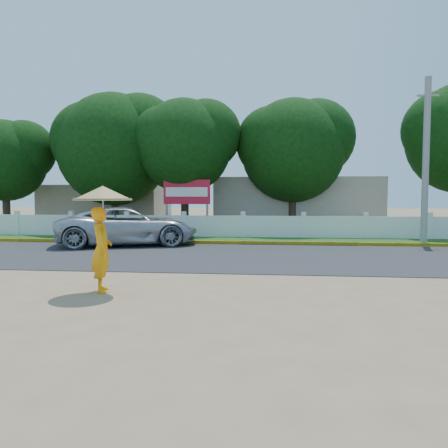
% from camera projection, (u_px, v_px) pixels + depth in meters
% --- Properties ---
extents(ground, '(120.00, 120.00, 0.00)m').
position_uv_depth(ground, '(216.00, 282.00, 10.84)').
color(ground, '#9E8460').
rests_on(ground, ground).
extents(road, '(60.00, 7.00, 0.02)m').
position_uv_depth(road, '(231.00, 256.00, 15.30)').
color(road, '#38383A').
rests_on(road, ground).
extents(grass_verge, '(60.00, 3.50, 0.03)m').
position_uv_depth(grass_verge, '(241.00, 240.00, 20.51)').
color(grass_verge, '#2D601E').
rests_on(grass_verge, ground).
extents(curb, '(40.00, 0.18, 0.16)m').
position_uv_depth(curb, '(239.00, 243.00, 18.82)').
color(curb, yellow).
rests_on(curb, ground).
extents(fence, '(40.00, 0.10, 1.10)m').
position_uv_depth(fence, '(243.00, 227.00, 21.92)').
color(fence, silver).
rests_on(fence, ground).
extents(building_near, '(10.00, 6.00, 3.20)m').
position_uv_depth(building_near, '(295.00, 203.00, 28.28)').
color(building_near, '#B7AD99').
rests_on(building_near, ground).
extents(building_far, '(8.00, 5.00, 2.80)m').
position_uv_depth(building_far, '(108.00, 205.00, 30.63)').
color(building_far, '#B7AD99').
rests_on(building_far, ground).
extents(utility_pole, '(0.28, 0.28, 7.21)m').
position_uv_depth(utility_pole, '(426.00, 161.00, 18.89)').
color(utility_pole, gray).
rests_on(utility_pole, ground).
extents(vehicle, '(6.44, 4.52, 1.63)m').
position_uv_depth(vehicle, '(128.00, 226.00, 18.52)').
color(vehicle, '#B0B3B8').
rests_on(vehicle, ground).
extents(monk_with_parasol, '(1.29, 1.29, 2.35)m').
position_uv_depth(monk_with_parasol, '(102.00, 223.00, 9.61)').
color(monk_with_parasol, '#FF990D').
rests_on(monk_with_parasol, ground).
extents(billboard, '(2.50, 0.13, 2.95)m').
position_uv_depth(billboard, '(187.00, 195.00, 23.21)').
color(billboard, gray).
rests_on(billboard, ground).
extents(tree_row, '(31.17, 7.25, 8.15)m').
position_uv_depth(tree_row, '(217.00, 149.00, 24.95)').
color(tree_row, '#473828').
rests_on(tree_row, ground).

